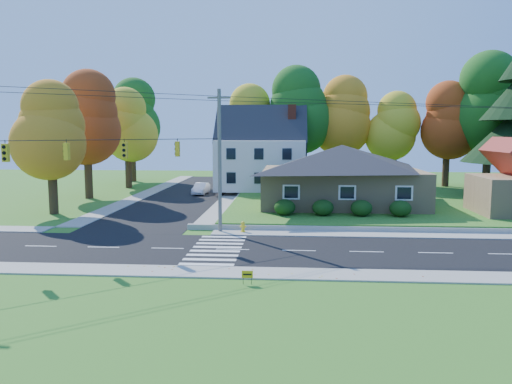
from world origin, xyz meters
TOP-DOWN VIEW (x-y plane):
  - ground at (0.00, 0.00)m, footprint 120.00×120.00m
  - road_main at (0.00, 0.00)m, footprint 90.00×8.00m
  - road_cross at (-8.00, 26.00)m, footprint 8.00×44.00m
  - sidewalk_north at (0.00, 5.00)m, footprint 90.00×2.00m
  - sidewalk_south at (0.00, -5.00)m, footprint 90.00×2.00m
  - lawn at (13.00, 21.00)m, footprint 30.00×30.00m
  - ranch_house at (8.00, 16.00)m, footprint 14.60×10.60m
  - colonial_house at (0.04, 28.00)m, footprint 10.40×8.40m
  - hedge_row at (7.50, 9.80)m, footprint 10.70×1.70m
  - traffic_infrastructure at (-0.15, 1.35)m, footprint 38.10×10.66m
  - tree_lot_0 at (-2.00, 34.00)m, footprint 6.72×6.72m
  - tree_lot_1 at (4.00, 33.00)m, footprint 7.84×7.84m
  - tree_lot_2 at (10.00, 34.00)m, footprint 7.28×7.28m
  - tree_lot_3 at (16.00, 33.00)m, footprint 6.16×6.16m
  - tree_lot_4 at (22.00, 32.00)m, footprint 6.72×6.72m
  - tree_lot_5 at (26.00, 30.00)m, footprint 8.40×8.40m
  - tree_west_0 at (-17.00, 12.00)m, footprint 6.16×6.16m
  - tree_west_1 at (-18.00, 22.00)m, footprint 7.28×7.28m
  - tree_west_2 at (-17.00, 32.00)m, footprint 6.72×6.72m
  - tree_west_3 at (-19.00, 40.00)m, footprint 7.84×7.84m
  - white_car at (-6.71, 26.16)m, footprint 1.54×3.92m
  - fire_hydrant at (0.14, 5.09)m, footprint 0.47×0.37m
  - yard_sign at (1.50, -6.75)m, footprint 0.52×0.04m

SIDE VIEW (x-z plane):
  - ground at x=0.00m, z-range 0.00..0.00m
  - road_main at x=0.00m, z-range 0.00..0.02m
  - road_cross at x=-8.00m, z-range 0.00..0.02m
  - sidewalk_north at x=0.00m, z-range 0.00..0.08m
  - sidewalk_south at x=0.00m, z-range 0.00..0.08m
  - lawn at x=13.00m, z-range 0.00..0.50m
  - fire_hydrant at x=0.14m, z-range -0.02..0.80m
  - yard_sign at x=1.50m, z-range 0.14..0.79m
  - white_car at x=-6.71m, z-range 0.02..1.29m
  - hedge_row at x=7.50m, z-range 0.50..1.77m
  - ranch_house at x=8.00m, z-range 0.57..5.97m
  - colonial_house at x=0.04m, z-range -0.22..9.38m
  - traffic_infrastructure at x=-0.15m, z-range 0.15..10.15m
  - tree_west_0 at x=-17.00m, z-range 1.42..12.89m
  - tree_lot_3 at x=16.00m, z-range 1.92..13.39m
  - tree_west_2 at x=-17.00m, z-range 1.55..14.06m
  - tree_lot_0 at x=-2.00m, z-range 2.05..14.56m
  - tree_lot_4 at x=22.00m, z-range 2.05..14.56m
  - tree_west_1 at x=-18.00m, z-range 1.68..15.24m
  - tree_lot_2 at x=10.00m, z-range 2.18..15.74m
  - tree_west_3 at x=-19.00m, z-range 1.81..16.41m
  - tree_lot_1 at x=4.00m, z-range 2.31..16.91m
  - tree_lot_5 at x=26.00m, z-range 2.45..18.09m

